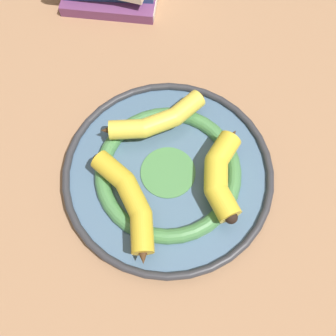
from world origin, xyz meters
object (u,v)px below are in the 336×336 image
(decorative_bowl, at_px, (168,173))
(banana_a, at_px, (156,121))
(banana_b, at_px, (220,173))
(banana_c, at_px, (130,202))

(decorative_bowl, bearing_deg, banana_a, 82.01)
(banana_b, height_order, banana_c, banana_b)
(banana_a, height_order, banana_c, banana_c)
(banana_a, relative_size, banana_b, 1.24)
(banana_a, bearing_deg, banana_c, -127.73)
(decorative_bowl, xyz_separation_m, banana_b, (0.07, -0.05, 0.04))
(banana_a, xyz_separation_m, banana_c, (-0.09, -0.12, 0.00))
(banana_a, distance_m, banana_c, 0.15)
(banana_c, bearing_deg, banana_b, -98.26)
(decorative_bowl, xyz_separation_m, banana_c, (-0.08, -0.04, 0.04))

